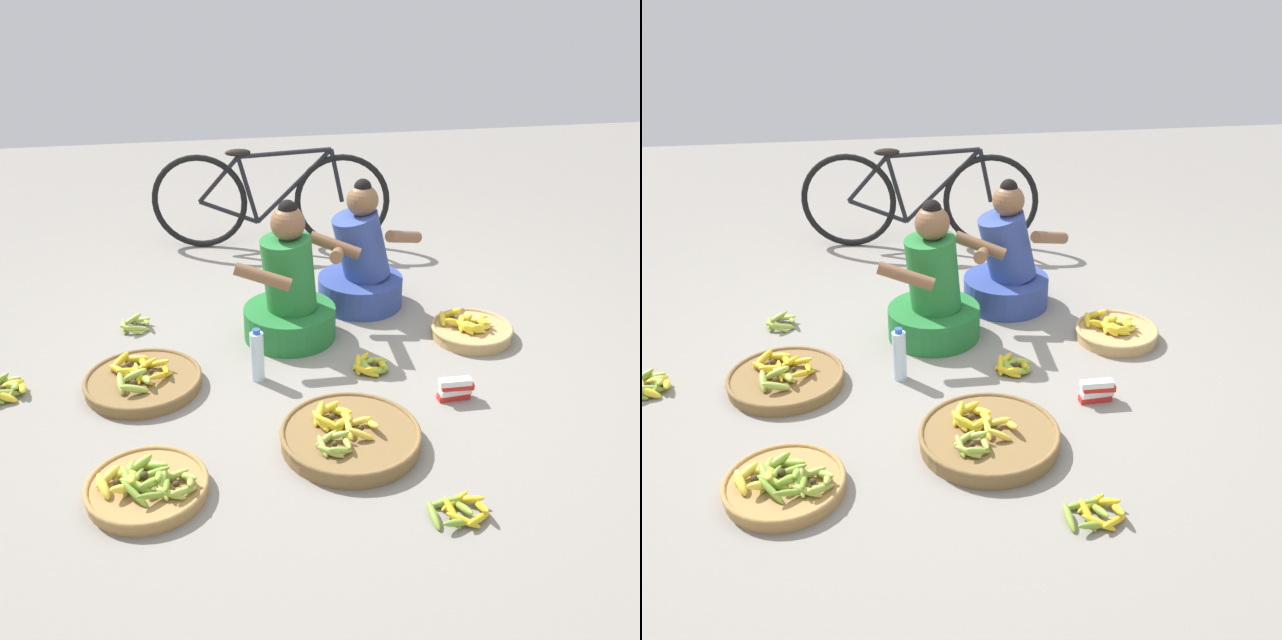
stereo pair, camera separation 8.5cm
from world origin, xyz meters
The scene contains 14 objects.
ground_plane centered at (0.00, 0.00, 0.00)m, with size 10.00×10.00×0.00m, color gray.
vendor_woman_front centered at (-0.08, 0.30, 0.26)m, with size 0.66×0.53×0.81m.
vendor_woman_behind centered at (0.40, 0.65, 0.25)m, with size 0.72×0.52×0.80m.
bicycle_leaning centered at (-0.03, 1.70, 0.36)m, with size 1.69×0.32×0.73m.
banana_basket_back_right centered at (-0.85, -0.96, 0.04)m, with size 0.51×0.51×0.14m.
banana_basket_near_vendor centered at (-0.90, -0.12, 0.04)m, with size 0.59×0.59×0.14m.
banana_basket_near_bicycle centered at (0.04, -0.77, 0.05)m, with size 0.64×0.64×0.15m.
banana_basket_back_left centered at (0.93, 0.11, 0.05)m, with size 0.46×0.46×0.14m.
loose_bananas_mid_left centered at (-0.96, 0.55, 0.03)m, with size 0.19×0.20×0.08m.
loose_bananas_mid_right centered at (0.37, -1.30, 0.03)m, with size 0.26×0.21×0.09m.
loose_bananas_front_right centered at (0.29, -0.15, 0.03)m, with size 0.22×0.21×0.09m.
loose_bananas_back_center centered at (-1.58, -0.07, 0.03)m, with size 0.26×0.24×0.10m.
water_bottle centered at (-0.31, -0.13, 0.14)m, with size 0.07×0.07×0.29m.
packet_carton_stack centered at (0.63, -0.49, 0.06)m, with size 0.18×0.07×0.12m.
Camera 2 is at (-0.49, -3.48, 2.06)m, focal length 42.30 mm.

